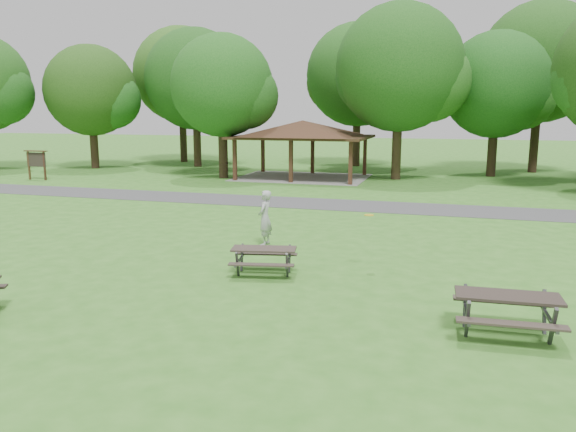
# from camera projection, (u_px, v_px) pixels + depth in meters

# --- Properties ---
(ground) EXTENTS (160.00, 160.00, 0.00)m
(ground) POSITION_uv_depth(u_px,v_px,m) (200.00, 297.00, 13.45)
(ground) COLOR #347220
(ground) RESTS_ON ground
(asphalt_path) EXTENTS (120.00, 3.20, 0.02)m
(asphalt_path) POSITION_uv_depth(u_px,v_px,m) (328.00, 204.00, 26.62)
(asphalt_path) COLOR #404042
(asphalt_path) RESTS_ON ground
(pavilion) EXTENTS (8.60, 7.01, 3.76)m
(pavilion) POSITION_uv_depth(u_px,v_px,m) (303.00, 131.00, 36.60)
(pavilion) COLOR #361E13
(pavilion) RESTS_ON ground
(notice_board) EXTENTS (1.60, 0.30, 1.88)m
(notice_board) POSITION_uv_depth(u_px,v_px,m) (36.00, 159.00, 35.79)
(notice_board) COLOR #3D2716
(notice_board) RESTS_ON ground
(tree_row_b) EXTENTS (7.14, 6.80, 9.28)m
(tree_row_b) POSITION_uv_depth(u_px,v_px,m) (92.00, 93.00, 42.33)
(tree_row_b) COLOR #301E15
(tree_row_b) RESTS_ON ground
(tree_row_c) EXTENTS (8.19, 7.80, 10.67)m
(tree_row_c) POSITION_uv_depth(u_px,v_px,m) (197.00, 82.00, 43.48)
(tree_row_c) COLOR #312115
(tree_row_c) RESTS_ON ground
(tree_row_d) EXTENTS (6.93, 6.60, 9.27)m
(tree_row_d) POSITION_uv_depth(u_px,v_px,m) (223.00, 89.00, 36.10)
(tree_row_d) COLOR black
(tree_row_d) RESTS_ON ground
(tree_row_e) EXTENTS (8.40, 8.00, 11.02)m
(tree_row_e) POSITION_uv_depth(u_px,v_px,m) (401.00, 72.00, 35.16)
(tree_row_e) COLOR #302315
(tree_row_e) RESTS_ON ground
(tree_row_f) EXTENTS (7.35, 7.00, 9.55)m
(tree_row_f) POSITION_uv_depth(u_px,v_px,m) (498.00, 88.00, 36.93)
(tree_row_f) COLOR black
(tree_row_f) RESTS_ON ground
(tree_deep_a) EXTENTS (8.40, 8.00, 11.38)m
(tree_deep_a) POSITION_uv_depth(u_px,v_px,m) (182.00, 78.00, 47.51)
(tree_deep_a) COLOR black
(tree_deep_a) RESTS_ON ground
(tree_deep_b) EXTENTS (8.40, 8.00, 11.13)m
(tree_deep_b) POSITION_uv_depth(u_px,v_px,m) (359.00, 78.00, 43.79)
(tree_deep_b) COLOR #311F15
(tree_deep_b) RESTS_ON ground
(tree_deep_c) EXTENTS (8.82, 8.40, 11.90)m
(tree_deep_c) POSITION_uv_depth(u_px,v_px,m) (542.00, 66.00, 39.08)
(tree_deep_c) COLOR black
(tree_deep_c) RESTS_ON ground
(picnic_table_middle) EXTENTS (1.98, 1.71, 0.75)m
(picnic_table_middle) POSITION_uv_depth(u_px,v_px,m) (264.00, 254.00, 15.21)
(picnic_table_middle) COLOR #312823
(picnic_table_middle) RESTS_ON ground
(picnic_table_far) EXTENTS (2.07, 1.69, 0.86)m
(picnic_table_far) POSITION_uv_depth(u_px,v_px,m) (507.00, 304.00, 11.03)
(picnic_table_far) COLOR black
(picnic_table_far) RESTS_ON ground
(frisbee_in_flight) EXTENTS (0.31, 0.31, 0.02)m
(frisbee_in_flight) POSITION_uv_depth(u_px,v_px,m) (369.00, 215.00, 15.38)
(frisbee_in_flight) COLOR gold
(frisbee_in_flight) RESTS_ON ground
(frisbee_thrower) EXTENTS (0.44, 0.67, 1.83)m
(frisbee_thrower) POSITION_uv_depth(u_px,v_px,m) (265.00, 218.00, 18.42)
(frisbee_thrower) COLOR #AAABAD
(frisbee_thrower) RESTS_ON ground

